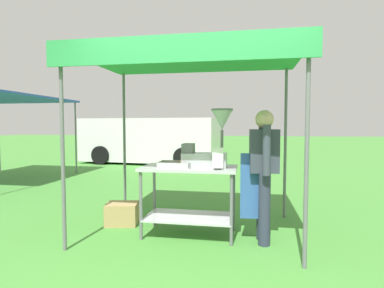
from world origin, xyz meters
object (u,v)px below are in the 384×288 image
(supply_crate, at_px, (122,214))
(donut_cart, at_px, (189,186))
(stall_canopy, at_px, (191,63))
(donut_tray, at_px, (175,165))
(donut_fryer, at_px, (210,145))
(van_white, at_px, (151,140))
(menu_sign, at_px, (218,160))
(vendor, at_px, (263,169))

(supply_crate, bearing_deg, donut_cart, -14.27)
(stall_canopy, xyz_separation_m, supply_crate, (-1.04, 0.16, -2.09))
(stall_canopy, distance_m, donut_tray, 1.34)
(donut_cart, height_order, donut_fryer, donut_fryer)
(donut_cart, height_order, supply_crate, donut_cart)
(donut_fryer, height_order, supply_crate, donut_fryer)
(donut_tray, bearing_deg, van_white, 109.72)
(donut_fryer, relative_size, menu_sign, 2.78)
(stall_canopy, relative_size, vendor, 1.75)
(stall_canopy, relative_size, van_white, 0.54)
(donut_fryer, bearing_deg, van_white, 112.71)
(donut_tray, relative_size, supply_crate, 0.83)
(supply_crate, bearing_deg, donut_tray, -21.10)
(donut_cart, xyz_separation_m, donut_fryer, (0.26, -0.01, 0.54))
(donut_fryer, relative_size, supply_crate, 1.48)
(vendor, bearing_deg, donut_tray, 178.83)
(stall_canopy, height_order, vendor, stall_canopy)
(vendor, bearing_deg, stall_canopy, 168.27)
(donut_cart, xyz_separation_m, supply_crate, (-1.04, 0.26, -0.49))
(stall_canopy, relative_size, donut_fryer, 3.82)
(donut_fryer, bearing_deg, donut_cart, 178.33)
(supply_crate, bearing_deg, van_white, 104.37)
(menu_sign, xyz_separation_m, supply_crate, (-1.43, 0.47, -0.86))
(donut_tray, distance_m, van_white, 8.14)
(donut_fryer, bearing_deg, stall_canopy, 157.98)
(donut_cart, bearing_deg, vendor, -5.76)
(menu_sign, relative_size, supply_crate, 0.53)
(donut_cart, bearing_deg, donut_fryer, -1.67)
(donut_fryer, relative_size, vendor, 0.46)
(stall_canopy, bearing_deg, donut_tray, -134.73)
(donut_fryer, bearing_deg, menu_sign, -58.72)
(stall_canopy, bearing_deg, donut_fryer, -22.02)
(menu_sign, height_order, supply_crate, menu_sign)
(stall_canopy, height_order, menu_sign, stall_canopy)
(stall_canopy, distance_m, menu_sign, 1.33)
(donut_tray, xyz_separation_m, donut_fryer, (0.43, 0.06, 0.26))
(menu_sign, distance_m, supply_crate, 1.73)
(vendor, bearing_deg, donut_fryer, 172.63)
(donut_tray, height_order, vendor, vendor)
(stall_canopy, bearing_deg, van_white, 111.26)
(van_white, bearing_deg, donut_tray, -70.28)
(vendor, relative_size, van_white, 0.31)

